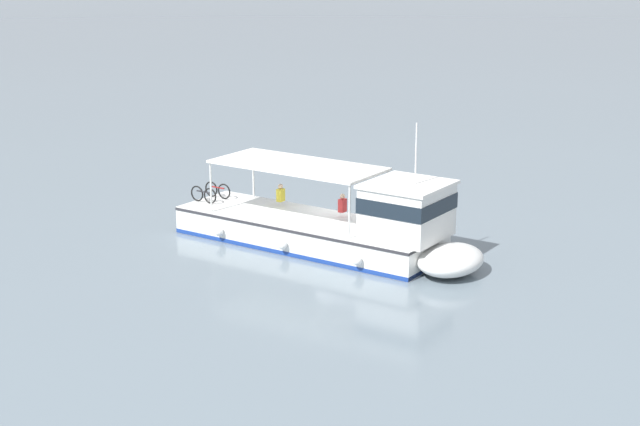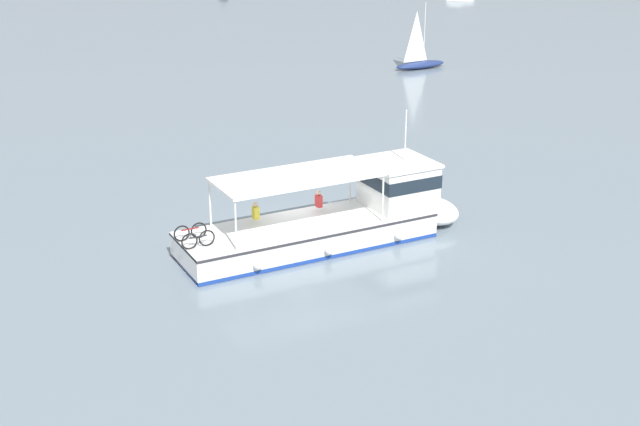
# 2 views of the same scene
# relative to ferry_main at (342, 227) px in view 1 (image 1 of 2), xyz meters

# --- Properties ---
(ground_plane) EXTENTS (400.00, 400.00, 0.00)m
(ground_plane) POSITION_rel_ferry_main_xyz_m (-2.54, 0.33, -1.01)
(ground_plane) COLOR slate
(ferry_main) EXTENTS (9.98, 12.10, 5.32)m
(ferry_main) POSITION_rel_ferry_main_xyz_m (0.00, 0.00, 0.00)
(ferry_main) COLOR white
(ferry_main) RESTS_ON ground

